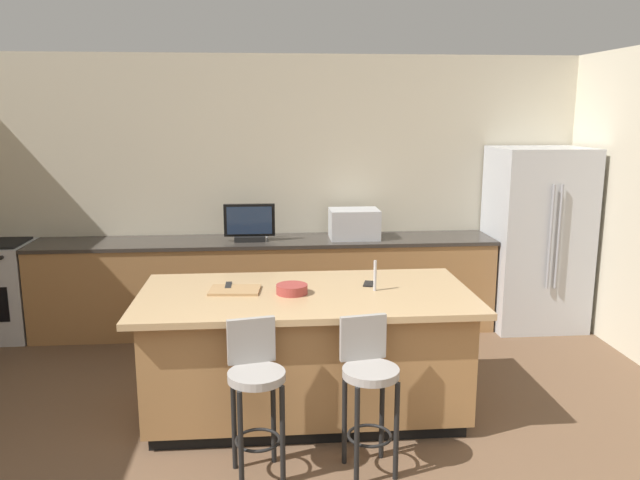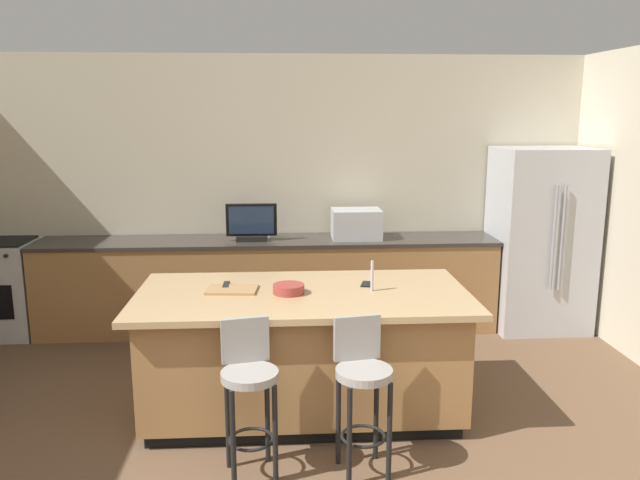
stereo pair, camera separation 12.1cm
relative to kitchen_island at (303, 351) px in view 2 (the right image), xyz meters
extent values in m
cube|color=beige|center=(-0.19, 2.18, 0.89)|extent=(6.76, 0.12, 2.71)
cube|color=#9E7042|center=(-0.28, 1.80, -0.02)|extent=(4.48, 0.60, 0.88)
cube|color=#332D28|center=(-0.28, 1.80, 0.44)|extent=(4.50, 0.62, 0.04)
cube|color=black|center=(0.00, 0.00, -0.42)|extent=(2.11, 0.94, 0.09)
cube|color=#9E7042|center=(0.00, 0.00, 0.01)|extent=(2.19, 1.02, 0.77)
cube|color=tan|center=(0.00, 0.00, 0.42)|extent=(2.35, 1.18, 0.04)
cube|color=#B7BABF|center=(2.43, 1.72, 0.44)|extent=(0.90, 0.75, 1.81)
cylinder|color=gray|center=(2.39, 1.32, 0.53)|extent=(0.02, 0.02, 0.99)
cylinder|color=gray|center=(2.47, 1.32, 0.53)|extent=(0.02, 0.02, 0.99)
cylinder|color=black|center=(-2.66, 1.49, 0.40)|extent=(0.04, 0.03, 0.04)
cube|color=#B7BABF|center=(0.59, 1.80, 0.60)|extent=(0.48, 0.36, 0.29)
cube|color=black|center=(-0.43, 1.75, 0.48)|extent=(0.29, 0.16, 0.05)
cube|color=black|center=(-0.43, 1.75, 0.66)|extent=(0.49, 0.05, 0.31)
cube|color=#1E2D47|center=(-0.43, 1.72, 0.66)|extent=(0.43, 0.01, 0.27)
cylinder|color=#B2B2B7|center=(-0.27, 1.90, 0.58)|extent=(0.02, 0.02, 0.24)
cylinder|color=#B2B2B7|center=(0.49, 0.00, 0.55)|extent=(0.02, 0.02, 0.22)
cylinder|color=gray|center=(-0.34, -0.81, 0.18)|extent=(0.34, 0.34, 0.05)
cube|color=gray|center=(-0.37, -0.66, 0.35)|extent=(0.29, 0.09, 0.28)
cylinder|color=black|center=(-0.43, -0.95, -0.15)|extent=(0.03, 0.03, 0.62)
cylinder|color=black|center=(-0.19, -0.90, -0.15)|extent=(0.03, 0.03, 0.62)
cylinder|color=black|center=(-0.48, -0.71, -0.15)|extent=(0.03, 0.03, 0.62)
cylinder|color=black|center=(-0.24, -0.66, -0.15)|extent=(0.03, 0.03, 0.62)
torus|color=black|center=(-0.34, -0.81, -0.23)|extent=(0.28, 0.28, 0.02)
cylinder|color=gray|center=(0.33, -0.81, 0.18)|extent=(0.34, 0.34, 0.05)
cube|color=gray|center=(0.31, -0.66, 0.34)|extent=(0.29, 0.09, 0.28)
cylinder|color=black|center=(0.23, -0.95, -0.15)|extent=(0.03, 0.03, 0.62)
cylinder|color=black|center=(0.48, -0.91, -0.15)|extent=(0.03, 0.03, 0.62)
cylinder|color=black|center=(0.19, -0.71, -0.15)|extent=(0.03, 0.03, 0.62)
cylinder|color=black|center=(0.43, -0.67, -0.15)|extent=(0.03, 0.03, 0.62)
torus|color=black|center=(0.33, -0.81, -0.23)|extent=(0.28, 0.28, 0.02)
cylinder|color=#993833|center=(-0.10, -0.03, 0.48)|extent=(0.22, 0.22, 0.07)
cube|color=black|center=(0.48, 0.17, 0.45)|extent=(0.11, 0.16, 0.01)
cube|color=black|center=(-0.55, 0.17, 0.45)|extent=(0.04, 0.17, 0.02)
cube|color=#A87F51|center=(-0.50, 0.07, 0.45)|extent=(0.37, 0.28, 0.02)
camera|label=1|loc=(-0.26, -4.25, 1.70)|focal=35.23mm
camera|label=2|loc=(-0.14, -4.26, 1.70)|focal=35.23mm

